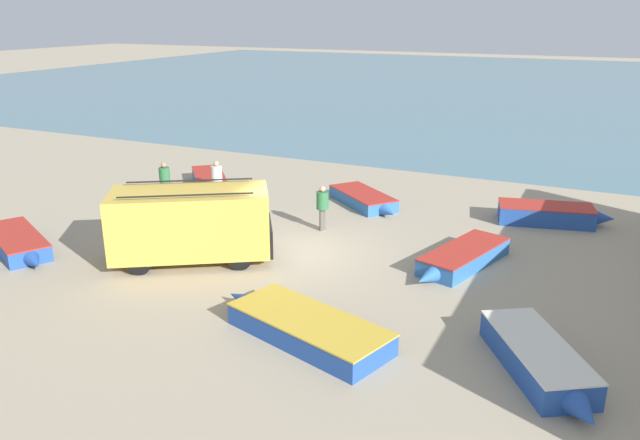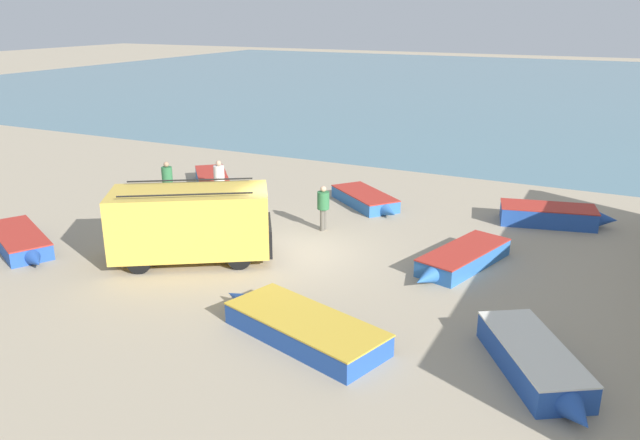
{
  "view_description": "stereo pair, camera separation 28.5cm",
  "coord_description": "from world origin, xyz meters",
  "px_view_note": "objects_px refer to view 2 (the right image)",
  "views": [
    {
      "loc": [
        8.72,
        -16.43,
        7.42
      ],
      "look_at": [
        0.57,
        0.77,
        1.0
      ],
      "focal_mm": 35.0,
      "sensor_mm": 36.0,
      "label": 1
    },
    {
      "loc": [
        8.98,
        -16.31,
        7.42
      ],
      "look_at": [
        0.57,
        0.77,
        1.0
      ],
      "focal_mm": 35.0,
      "sensor_mm": 36.0,
      "label": 2
    }
  ],
  "objects_px": {
    "parked_van": "(191,222)",
    "fishing_rowboat_1": "(552,215)",
    "fishing_rowboat_2": "(536,362)",
    "fisherman_1": "(219,177)",
    "fishing_rowboat_0": "(212,180)",
    "fisherman_2": "(167,178)",
    "fishing_rowboat_5": "(20,241)",
    "fishing_rowboat_6": "(301,326)",
    "fishing_rowboat_4": "(366,199)",
    "fisherman_0": "(323,204)",
    "fishing_rowboat_3": "(461,258)"
  },
  "relations": [
    {
      "from": "fisherman_0",
      "to": "fishing_rowboat_6",
      "type": "bearing_deg",
      "value": -65.61
    },
    {
      "from": "fishing_rowboat_0",
      "to": "fishing_rowboat_6",
      "type": "bearing_deg",
      "value": 3.8
    },
    {
      "from": "fishing_rowboat_5",
      "to": "fisherman_1",
      "type": "distance_m",
      "value": 7.98
    },
    {
      "from": "fishing_rowboat_2",
      "to": "fisherman_1",
      "type": "relative_size",
      "value": 2.33
    },
    {
      "from": "parked_van",
      "to": "fishing_rowboat_5",
      "type": "xyz_separation_m",
      "value": [
        -5.63,
        -1.77,
        -0.97
      ]
    },
    {
      "from": "parked_van",
      "to": "fishing_rowboat_2",
      "type": "relative_size",
      "value": 1.34
    },
    {
      "from": "fishing_rowboat_3",
      "to": "fisherman_1",
      "type": "distance_m",
      "value": 11.01
    },
    {
      "from": "fishing_rowboat_2",
      "to": "fishing_rowboat_6",
      "type": "distance_m",
      "value": 5.3
    },
    {
      "from": "fishing_rowboat_1",
      "to": "fisherman_2",
      "type": "height_order",
      "value": "fisherman_2"
    },
    {
      "from": "fishing_rowboat_0",
      "to": "fishing_rowboat_3",
      "type": "height_order",
      "value": "fishing_rowboat_0"
    },
    {
      "from": "fishing_rowboat_2",
      "to": "fishing_rowboat_6",
      "type": "xyz_separation_m",
      "value": [
        -5.25,
        -0.74,
        -0.04
      ]
    },
    {
      "from": "fishing_rowboat_0",
      "to": "fishing_rowboat_3",
      "type": "relative_size",
      "value": 0.79
    },
    {
      "from": "fishing_rowboat_6",
      "to": "fisherman_1",
      "type": "bearing_deg",
      "value": -28.69
    },
    {
      "from": "fishing_rowboat_4",
      "to": "fishing_rowboat_5",
      "type": "relative_size",
      "value": 0.84
    },
    {
      "from": "fishing_rowboat_4",
      "to": "fishing_rowboat_3",
      "type": "bearing_deg",
      "value": -4.16
    },
    {
      "from": "fishing_rowboat_3",
      "to": "fishing_rowboat_6",
      "type": "xyz_separation_m",
      "value": [
        -2.36,
        -5.95,
        0.0
      ]
    },
    {
      "from": "fishing_rowboat_1",
      "to": "fishing_rowboat_5",
      "type": "bearing_deg",
      "value": -158.72
    },
    {
      "from": "fishing_rowboat_3",
      "to": "fisherman_2",
      "type": "relative_size",
      "value": 2.67
    },
    {
      "from": "fishing_rowboat_4",
      "to": "fisherman_0",
      "type": "xyz_separation_m",
      "value": [
        -0.24,
        -3.42,
        0.72
      ]
    },
    {
      "from": "fishing_rowboat_4",
      "to": "fisherman_0",
      "type": "relative_size",
      "value": 2.24
    },
    {
      "from": "parked_van",
      "to": "fisherman_1",
      "type": "xyz_separation_m",
      "value": [
        -2.98,
        5.72,
        -0.24
      ]
    },
    {
      "from": "fisherman_0",
      "to": "fisherman_2",
      "type": "height_order",
      "value": "fisherman_2"
    },
    {
      "from": "fishing_rowboat_0",
      "to": "fisherman_1",
      "type": "bearing_deg",
      "value": 3.29
    },
    {
      "from": "fisherman_0",
      "to": "fisherman_2",
      "type": "xyz_separation_m",
      "value": [
        -7.25,
        0.43,
        0.01
      ]
    },
    {
      "from": "fishing_rowboat_1",
      "to": "fishing_rowboat_2",
      "type": "xyz_separation_m",
      "value": [
        0.92,
        -10.62,
        -0.02
      ]
    },
    {
      "from": "fishing_rowboat_4",
      "to": "fishing_rowboat_5",
      "type": "xyz_separation_m",
      "value": [
        -8.32,
        -9.46,
        0.02
      ]
    },
    {
      "from": "fishing_rowboat_0",
      "to": "fishing_rowboat_4",
      "type": "distance_m",
      "value": 7.26
    },
    {
      "from": "fishing_rowboat_4",
      "to": "fishing_rowboat_6",
      "type": "xyz_separation_m",
      "value": [
        2.64,
        -10.54,
        0.03
      ]
    },
    {
      "from": "parked_van",
      "to": "fishing_rowboat_3",
      "type": "bearing_deg",
      "value": -10.42
    },
    {
      "from": "fishing_rowboat_0",
      "to": "fishing_rowboat_6",
      "type": "relative_size",
      "value": 0.69
    },
    {
      "from": "fisherman_0",
      "to": "fisherman_1",
      "type": "bearing_deg",
      "value": 167.37
    },
    {
      "from": "fishing_rowboat_0",
      "to": "fisherman_2",
      "type": "relative_size",
      "value": 2.11
    },
    {
      "from": "fishing_rowboat_5",
      "to": "fisherman_1",
      "type": "bearing_deg",
      "value": 97.68
    },
    {
      "from": "fishing_rowboat_6",
      "to": "fisherman_0",
      "type": "distance_m",
      "value": 7.71
    },
    {
      "from": "fishing_rowboat_1",
      "to": "fisherman_0",
      "type": "xyz_separation_m",
      "value": [
        -7.21,
        -4.24,
        0.63
      ]
    },
    {
      "from": "fishing_rowboat_5",
      "to": "parked_van",
      "type": "bearing_deg",
      "value": 44.66
    },
    {
      "from": "parked_van",
      "to": "fishing_rowboat_1",
      "type": "bearing_deg",
      "value": 8.99
    },
    {
      "from": "fishing_rowboat_0",
      "to": "fishing_rowboat_4",
      "type": "xyz_separation_m",
      "value": [
        7.26,
        0.29,
        -0.03
      ]
    },
    {
      "from": "fishing_rowboat_5",
      "to": "fishing_rowboat_6",
      "type": "xyz_separation_m",
      "value": [
        10.96,
        -1.08,
        0.01
      ]
    },
    {
      "from": "fishing_rowboat_6",
      "to": "fisherman_1",
      "type": "xyz_separation_m",
      "value": [
        -8.31,
        8.57,
        0.72
      ]
    },
    {
      "from": "fisherman_0",
      "to": "fishing_rowboat_1",
      "type": "bearing_deg",
      "value": 32.84
    },
    {
      "from": "fishing_rowboat_3",
      "to": "fisherman_2",
      "type": "bearing_deg",
      "value": -80.68
    },
    {
      "from": "fishing_rowboat_6",
      "to": "fishing_rowboat_2",
      "type": "bearing_deg",
      "value": -154.78
    },
    {
      "from": "fishing_rowboat_2",
      "to": "fishing_rowboat_3",
      "type": "height_order",
      "value": "fishing_rowboat_2"
    },
    {
      "from": "fisherman_1",
      "to": "fishing_rowboat_6",
      "type": "bearing_deg",
      "value": -11.18
    },
    {
      "from": "fisherman_0",
      "to": "parked_van",
      "type": "bearing_deg",
      "value": -117.49
    },
    {
      "from": "parked_van",
      "to": "fishing_rowboat_6",
      "type": "height_order",
      "value": "parked_van"
    },
    {
      "from": "fishing_rowboat_0",
      "to": "fishing_rowboat_3",
      "type": "distance_m",
      "value": 12.98
    },
    {
      "from": "fishing_rowboat_5",
      "to": "fishing_rowboat_2",
      "type": "bearing_deg",
      "value": 25.97
    },
    {
      "from": "fishing_rowboat_1",
      "to": "fisherman_2",
      "type": "relative_size",
      "value": 2.54
    }
  ]
}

